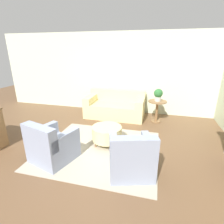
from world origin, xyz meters
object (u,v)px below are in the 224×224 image
(armchair_right, at_px, (131,157))
(armchair_left, at_px, (51,146))
(potted_plant_on_side_table, at_px, (158,94))
(side_table, at_px, (157,108))
(ottoman_table, at_px, (107,133))
(couch, at_px, (115,107))

(armchair_right, bearing_deg, armchair_left, 180.00)
(armchair_left, bearing_deg, potted_plant_on_side_table, 52.64)
(armchair_left, bearing_deg, armchair_right, 0.00)
(side_table, height_order, potted_plant_on_side_table, potted_plant_on_side_table)
(armchair_right, distance_m, ottoman_table, 1.18)
(armchair_right, xyz_separation_m, side_table, (0.41, 2.70, 0.14))
(armchair_left, height_order, ottoman_table, armchair_left)
(ottoman_table, relative_size, side_table, 1.04)
(couch, xyz_separation_m, potted_plant_on_side_table, (1.40, -0.16, 0.59))
(armchair_right, height_order, potted_plant_on_side_table, potted_plant_on_side_table)
(armchair_right, bearing_deg, side_table, 81.43)
(couch, height_order, potted_plant_on_side_table, potted_plant_on_side_table)
(couch, distance_m, armchair_right, 3.03)
(couch, relative_size, side_table, 2.83)
(couch, distance_m, armchair_left, 2.93)
(ottoman_table, distance_m, potted_plant_on_side_table, 2.19)
(armchair_left, height_order, potted_plant_on_side_table, potted_plant_on_side_table)
(armchair_left, xyz_separation_m, potted_plant_on_side_table, (2.06, 2.70, 0.57))
(side_table, bearing_deg, armchair_right, -98.57)
(armchair_left, bearing_deg, side_table, 52.64)
(ottoman_table, height_order, potted_plant_on_side_table, potted_plant_on_side_table)
(armchair_right, distance_m, potted_plant_on_side_table, 2.79)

